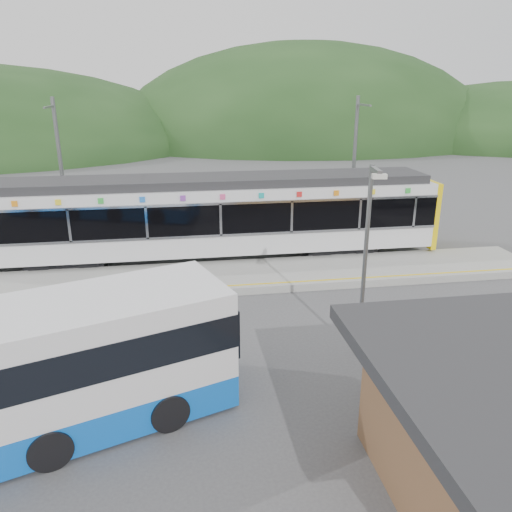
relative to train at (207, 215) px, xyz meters
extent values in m
plane|color=#4C4C4F|center=(0.56, -6.00, -2.06)|extent=(120.00, 120.00, 0.00)
ellipsoid|color=#1E3D19|center=(16.56, 48.00, -2.06)|extent=(52.00, 39.00, 26.00)
cube|color=#9E9E99|center=(0.56, -2.70, -1.91)|extent=(26.00, 3.20, 0.30)
cube|color=yellow|center=(0.56, -4.00, -1.76)|extent=(26.00, 0.10, 0.01)
cube|color=black|center=(-6.02, 0.00, -1.76)|extent=(3.20, 2.20, 0.56)
cube|color=black|center=(5.98, 0.00, -1.76)|extent=(3.20, 2.20, 0.56)
cube|color=silver|center=(-0.02, 0.00, -1.02)|extent=(20.00, 2.90, 0.92)
cube|color=black|center=(-0.02, 0.00, 0.16)|extent=(20.00, 2.96, 1.45)
cube|color=silver|center=(-0.02, -1.50, -0.51)|extent=(20.00, 0.05, 0.10)
cube|color=silver|center=(-0.02, -1.50, 0.84)|extent=(20.00, 0.05, 0.10)
cube|color=silver|center=(-0.02, 0.00, 1.11)|extent=(20.00, 2.90, 0.45)
cube|color=#2D2D30|center=(-0.02, 0.00, 1.52)|extent=(19.40, 2.50, 0.36)
cube|color=yellow|center=(10.10, 0.00, -0.16)|extent=(0.24, 2.92, 3.00)
cube|color=silver|center=(-5.52, -1.50, 0.16)|extent=(0.10, 0.05, 1.35)
cube|color=silver|center=(-2.52, -1.50, 0.16)|extent=(0.10, 0.05, 1.35)
cube|color=silver|center=(0.48, -1.50, 0.16)|extent=(0.10, 0.05, 1.35)
cube|color=silver|center=(3.48, -1.50, 0.16)|extent=(0.10, 0.05, 1.35)
cube|color=silver|center=(6.48, -1.50, 0.16)|extent=(0.10, 0.05, 1.35)
cube|color=silver|center=(8.98, -1.50, 0.16)|extent=(0.10, 0.05, 1.35)
cube|color=orange|center=(-7.42, -1.49, 1.12)|extent=(0.22, 0.04, 0.22)
cube|color=yellow|center=(-5.82, -1.49, 1.12)|extent=(0.22, 0.04, 0.22)
cube|color=green|center=(-4.22, -1.49, 1.12)|extent=(0.22, 0.04, 0.22)
cube|color=blue|center=(-2.62, -1.49, 1.12)|extent=(0.22, 0.04, 0.22)
cube|color=purple|center=(-1.02, -1.49, 1.12)|extent=(0.22, 0.04, 0.22)
cube|color=#E54C8C|center=(0.58, -1.49, 1.12)|extent=(0.22, 0.04, 0.22)
cube|color=#19A5A5|center=(2.18, -1.49, 1.12)|extent=(0.22, 0.04, 0.22)
cube|color=red|center=(3.78, -1.49, 1.12)|extent=(0.22, 0.04, 0.22)
cube|color=orange|center=(5.38, -1.49, 1.12)|extent=(0.22, 0.04, 0.22)
cube|color=yellow|center=(6.98, -1.49, 1.12)|extent=(0.22, 0.04, 0.22)
cube|color=green|center=(8.58, -1.49, 1.12)|extent=(0.22, 0.04, 0.22)
cylinder|color=slate|center=(-6.44, 2.60, 1.44)|extent=(0.18, 0.18, 7.00)
cube|color=slate|center=(-6.44, 1.80, 4.54)|extent=(0.08, 1.80, 0.08)
cylinder|color=slate|center=(7.56, 2.60, 1.44)|extent=(0.18, 0.18, 7.00)
cube|color=slate|center=(7.56, 1.80, 4.54)|extent=(0.08, 1.80, 0.08)
cylinder|color=black|center=(-4.43, -11.37, -1.61)|extent=(1.76, 2.82, 0.92)
cylinder|color=black|center=(-2.03, -10.52, -1.61)|extent=(1.76, 2.82, 0.92)
cylinder|color=slate|center=(3.81, -9.07, 0.72)|extent=(0.12, 0.12, 5.56)
cube|color=slate|center=(3.81, -9.49, 3.40)|extent=(0.26, 0.93, 0.12)
cube|color=silver|center=(3.81, -9.90, 3.33)|extent=(0.37, 0.23, 0.12)
camera|label=1|loc=(-1.16, -21.39, 5.46)|focal=35.00mm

